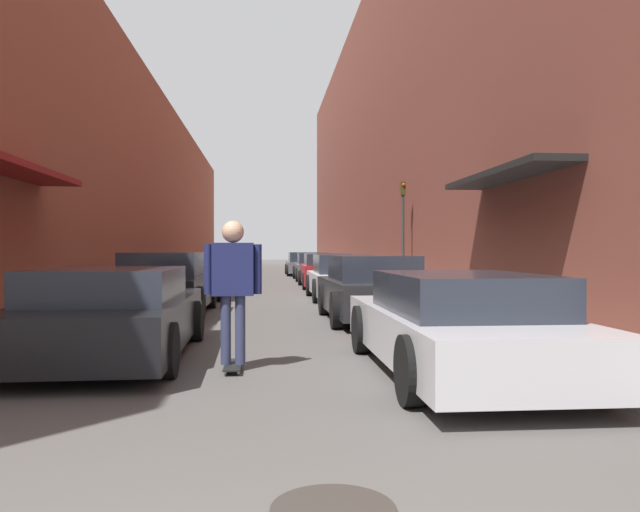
{
  "coord_description": "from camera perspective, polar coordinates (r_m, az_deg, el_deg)",
  "views": [
    {
      "loc": [
        -0.08,
        -1.38,
        1.44
      ],
      "look_at": [
        1.15,
        12.56,
        1.3
      ],
      "focal_mm": 35.0,
      "sensor_mm": 36.0,
      "label": 1
    }
  ],
  "objects": [
    {
      "name": "ground",
      "position": [
        25.29,
        -4.87,
        -2.69
      ],
      "size": [
        131.27,
        131.27,
        0.0
      ],
      "primitive_type": "plane",
      "color": "#4C4947"
    },
    {
      "name": "curb_strip_left",
      "position": [
        31.5,
        -12.4,
        -1.95
      ],
      "size": [
        1.8,
        59.67,
        0.12
      ],
      "color": "#A3A099",
      "rests_on": "ground"
    },
    {
      "name": "curb_strip_right",
      "position": [
        31.52,
        2.6,
        -1.94
      ],
      "size": [
        1.8,
        59.67,
        0.12
      ],
      "color": "#A3A099",
      "rests_on": "ground"
    },
    {
      "name": "building_row_left",
      "position": [
        32.12,
        -17.59,
        6.11
      ],
      "size": [
        4.9,
        59.67,
        9.11
      ],
      "color": "brown",
      "rests_on": "ground"
    },
    {
      "name": "building_row_right",
      "position": [
        32.54,
        7.76,
        11.01
      ],
      "size": [
        4.9,
        59.67,
        14.68
      ],
      "color": "brown",
      "rests_on": "ground"
    },
    {
      "name": "parked_car_left_0",
      "position": [
        8.75,
        -18.42,
        -5.05
      ],
      "size": [
        2.06,
        4.72,
        1.2
      ],
      "color": "black",
      "rests_on": "ground"
    },
    {
      "name": "parked_car_left_1",
      "position": [
        14.2,
        -13.83,
        -2.56
      ],
      "size": [
        1.9,
        4.73,
        1.38
      ],
      "color": "black",
      "rests_on": "ground"
    },
    {
      "name": "parked_car_left_2",
      "position": [
        19.28,
        -11.2,
        -1.9
      ],
      "size": [
        1.94,
        4.23,
        1.29
      ],
      "color": "#232326",
      "rests_on": "ground"
    },
    {
      "name": "parked_car_left_3",
      "position": [
        24.44,
        -9.88,
        -1.3
      ],
      "size": [
        1.99,
        4.17,
        1.3
      ],
      "color": "black",
      "rests_on": "ground"
    },
    {
      "name": "parked_car_left_4",
      "position": [
        29.77,
        -9.21,
        -1.0
      ],
      "size": [
        1.96,
        4.78,
        1.29
      ],
      "color": "navy",
      "rests_on": "ground"
    },
    {
      "name": "parked_car_left_5",
      "position": [
        35.5,
        -8.32,
        -0.79
      ],
      "size": [
        2.02,
        4.13,
        1.23
      ],
      "color": "silver",
      "rests_on": "ground"
    },
    {
      "name": "parked_car_right_0",
      "position": [
        7.43,
        12.43,
        -6.11
      ],
      "size": [
        1.96,
        4.8,
        1.17
      ],
      "color": "#B7B7BC",
      "rests_on": "ground"
    },
    {
      "name": "parked_car_right_1",
      "position": [
        12.62,
        4.72,
        -3.07
      ],
      "size": [
        1.88,
        4.03,
        1.32
      ],
      "color": "#232326",
      "rests_on": "ground"
    },
    {
      "name": "parked_car_right_2",
      "position": [
        18.13,
        2.03,
        -2.01
      ],
      "size": [
        1.9,
        4.24,
        1.3
      ],
      "color": "silver",
      "rests_on": "ground"
    },
    {
      "name": "parked_car_right_3",
      "position": [
        23.79,
        0.57,
        -1.38
      ],
      "size": [
        1.98,
        4.74,
        1.29
      ],
      "color": "maroon",
      "rests_on": "ground"
    },
    {
      "name": "parked_car_right_4",
      "position": [
        29.54,
        -0.57,
        -1.01
      ],
      "size": [
        1.86,
        4.71,
        1.3
      ],
      "color": "#515459",
      "rests_on": "ground"
    },
    {
      "name": "parked_car_right_5",
      "position": [
        35.39,
        -1.54,
        -0.75
      ],
      "size": [
        1.98,
        4.52,
        1.3
      ],
      "color": "#515459",
      "rests_on": "ground"
    },
    {
      "name": "skateboarder",
      "position": [
        7.5,
        -7.97,
        -2.02
      ],
      "size": [
        0.68,
        0.78,
        1.79
      ],
      "color": "black",
      "rests_on": "ground"
    },
    {
      "name": "manhole_cover",
      "position": [
        3.71,
        1.22,
        -22.13
      ],
      "size": [
        0.7,
        0.7,
        0.02
      ],
      "color": "#332D28",
      "rests_on": "ground"
    },
    {
      "name": "traffic_light",
      "position": [
        21.33,
        7.59,
        3.02
      ],
      "size": [
        0.16,
        0.22,
        3.63
      ],
      "color": "#2D2D2D",
      "rests_on": "curb_strip_right"
    }
  ]
}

